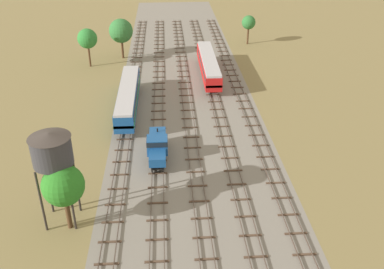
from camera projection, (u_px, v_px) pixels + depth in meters
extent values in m
plane|color=olive|center=(190.00, 126.00, 65.18)|extent=(480.00, 480.00, 0.00)
cube|color=gray|center=(190.00, 126.00, 65.18)|extent=(23.22, 176.00, 0.01)
cube|color=#47382D|center=(122.00, 124.00, 65.37)|extent=(0.07, 126.00, 0.15)
cube|color=#47382D|center=(132.00, 124.00, 65.45)|extent=(0.07, 126.00, 0.15)
cube|color=brown|center=(107.00, 264.00, 40.65)|extent=(2.40, 0.22, 0.14)
cube|color=brown|center=(110.00, 242.00, 43.26)|extent=(2.40, 0.22, 0.14)
cube|color=brown|center=(113.00, 222.00, 45.88)|extent=(2.40, 0.22, 0.14)
cube|color=brown|center=(115.00, 205.00, 48.49)|extent=(2.40, 0.22, 0.14)
cube|color=brown|center=(118.00, 189.00, 51.10)|extent=(2.40, 0.22, 0.14)
cube|color=brown|center=(120.00, 175.00, 53.72)|extent=(2.40, 0.22, 0.14)
cube|color=brown|center=(122.00, 162.00, 56.33)|extent=(2.40, 0.22, 0.14)
cube|color=brown|center=(123.00, 150.00, 58.94)|extent=(2.40, 0.22, 0.14)
cube|color=brown|center=(125.00, 139.00, 61.56)|extent=(2.40, 0.22, 0.14)
cube|color=brown|center=(126.00, 129.00, 64.17)|extent=(2.40, 0.22, 0.14)
cube|color=brown|center=(128.00, 120.00, 66.78)|extent=(2.40, 0.22, 0.14)
cube|color=brown|center=(129.00, 112.00, 69.40)|extent=(2.40, 0.22, 0.14)
cube|color=brown|center=(130.00, 104.00, 72.01)|extent=(2.40, 0.22, 0.14)
cube|color=brown|center=(131.00, 97.00, 74.63)|extent=(2.40, 0.22, 0.14)
cube|color=brown|center=(132.00, 90.00, 77.24)|extent=(2.40, 0.22, 0.14)
cube|color=brown|center=(133.00, 84.00, 79.85)|extent=(2.40, 0.22, 0.14)
cube|color=brown|center=(134.00, 78.00, 82.47)|extent=(2.40, 0.22, 0.14)
cube|color=brown|center=(135.00, 72.00, 85.08)|extent=(2.40, 0.22, 0.14)
cube|color=brown|center=(136.00, 67.00, 87.69)|extent=(2.40, 0.22, 0.14)
cube|color=brown|center=(136.00, 62.00, 90.31)|extent=(2.40, 0.22, 0.14)
cube|color=brown|center=(137.00, 57.00, 92.92)|extent=(2.40, 0.22, 0.14)
cube|color=brown|center=(138.00, 53.00, 95.53)|extent=(2.40, 0.22, 0.14)
cube|color=brown|center=(138.00, 49.00, 98.15)|extent=(2.40, 0.22, 0.14)
cube|color=brown|center=(139.00, 45.00, 100.76)|extent=(2.40, 0.22, 0.14)
cube|color=brown|center=(139.00, 41.00, 103.38)|extent=(2.40, 0.22, 0.14)
cube|color=brown|center=(140.00, 38.00, 105.99)|extent=(2.40, 0.22, 0.14)
cube|color=brown|center=(140.00, 34.00, 108.60)|extent=(2.40, 0.22, 0.14)
cube|color=brown|center=(141.00, 31.00, 111.22)|extent=(2.40, 0.22, 0.14)
cube|color=brown|center=(141.00, 28.00, 113.83)|extent=(2.40, 0.22, 0.14)
cube|color=brown|center=(142.00, 25.00, 116.44)|extent=(2.40, 0.22, 0.14)
cube|color=brown|center=(142.00, 22.00, 119.06)|extent=(2.40, 0.22, 0.14)
cube|color=#47382D|center=(154.00, 123.00, 65.64)|extent=(0.07, 126.00, 0.15)
cube|color=#47382D|center=(163.00, 123.00, 65.72)|extent=(0.07, 126.00, 0.15)
cube|color=brown|center=(157.00, 262.00, 40.92)|extent=(2.40, 0.22, 0.14)
cube|color=brown|center=(157.00, 240.00, 43.53)|extent=(2.40, 0.22, 0.14)
cube|color=brown|center=(157.00, 220.00, 46.15)|extent=(2.40, 0.22, 0.14)
cube|color=brown|center=(158.00, 203.00, 48.76)|extent=(2.40, 0.22, 0.14)
cube|color=brown|center=(158.00, 187.00, 51.37)|extent=(2.40, 0.22, 0.14)
cube|color=brown|center=(158.00, 173.00, 53.99)|extent=(2.40, 0.22, 0.14)
cube|color=brown|center=(158.00, 160.00, 56.60)|extent=(2.40, 0.22, 0.14)
cube|color=brown|center=(158.00, 149.00, 59.21)|extent=(2.40, 0.22, 0.14)
cube|color=brown|center=(158.00, 138.00, 61.83)|extent=(2.40, 0.22, 0.14)
cube|color=brown|center=(158.00, 128.00, 64.44)|extent=(2.40, 0.22, 0.14)
cube|color=brown|center=(158.00, 119.00, 67.06)|extent=(2.40, 0.22, 0.14)
cube|color=brown|center=(158.00, 111.00, 69.67)|extent=(2.40, 0.22, 0.14)
cube|color=brown|center=(159.00, 103.00, 72.28)|extent=(2.40, 0.22, 0.14)
cube|color=brown|center=(159.00, 96.00, 74.90)|extent=(2.40, 0.22, 0.14)
cube|color=brown|center=(159.00, 89.00, 77.51)|extent=(2.40, 0.22, 0.14)
cube|color=brown|center=(159.00, 83.00, 80.12)|extent=(2.40, 0.22, 0.14)
cube|color=brown|center=(159.00, 77.00, 82.74)|extent=(2.40, 0.22, 0.14)
cube|color=brown|center=(159.00, 72.00, 85.35)|extent=(2.40, 0.22, 0.14)
cube|color=brown|center=(159.00, 66.00, 87.96)|extent=(2.40, 0.22, 0.14)
cube|color=brown|center=(159.00, 62.00, 90.58)|extent=(2.40, 0.22, 0.14)
cube|color=brown|center=(159.00, 57.00, 93.19)|extent=(2.40, 0.22, 0.14)
cube|color=brown|center=(159.00, 53.00, 95.80)|extent=(2.40, 0.22, 0.14)
cube|color=brown|center=(159.00, 48.00, 98.42)|extent=(2.40, 0.22, 0.14)
cube|color=brown|center=(159.00, 45.00, 101.03)|extent=(2.40, 0.22, 0.14)
cube|color=brown|center=(159.00, 41.00, 103.65)|extent=(2.40, 0.22, 0.14)
cube|color=brown|center=(159.00, 37.00, 106.26)|extent=(2.40, 0.22, 0.14)
cube|color=brown|center=(159.00, 34.00, 108.87)|extent=(2.40, 0.22, 0.14)
cube|color=brown|center=(159.00, 31.00, 111.49)|extent=(2.40, 0.22, 0.14)
cube|color=brown|center=(159.00, 28.00, 114.10)|extent=(2.40, 0.22, 0.14)
cube|color=brown|center=(159.00, 25.00, 116.71)|extent=(2.40, 0.22, 0.14)
cube|color=brown|center=(159.00, 22.00, 119.33)|extent=(2.40, 0.22, 0.14)
cube|color=#47382D|center=(185.00, 122.00, 65.91)|extent=(0.07, 126.00, 0.15)
cube|color=#47382D|center=(194.00, 122.00, 65.99)|extent=(0.07, 126.00, 0.15)
cube|color=brown|center=(207.00, 259.00, 41.19)|extent=(2.40, 0.22, 0.14)
cube|color=brown|center=(204.00, 238.00, 43.80)|extent=(2.40, 0.22, 0.14)
cube|color=brown|center=(202.00, 218.00, 46.42)|extent=(2.40, 0.22, 0.14)
cube|color=brown|center=(199.00, 201.00, 49.03)|extent=(2.40, 0.22, 0.14)
cube|color=brown|center=(197.00, 186.00, 51.64)|extent=(2.40, 0.22, 0.14)
cube|color=brown|center=(196.00, 172.00, 54.26)|extent=(2.40, 0.22, 0.14)
cube|color=brown|center=(194.00, 159.00, 56.87)|extent=(2.40, 0.22, 0.14)
cube|color=brown|center=(193.00, 148.00, 59.48)|extent=(2.40, 0.22, 0.14)
cube|color=brown|center=(191.00, 137.00, 62.10)|extent=(2.40, 0.22, 0.14)
cube|color=brown|center=(190.00, 127.00, 64.71)|extent=(2.40, 0.22, 0.14)
cube|color=brown|center=(189.00, 118.00, 67.33)|extent=(2.40, 0.22, 0.14)
cube|color=brown|center=(188.00, 110.00, 69.94)|extent=(2.40, 0.22, 0.14)
cube|color=brown|center=(187.00, 103.00, 72.55)|extent=(2.40, 0.22, 0.14)
cube|color=brown|center=(186.00, 95.00, 75.17)|extent=(2.40, 0.22, 0.14)
cube|color=brown|center=(185.00, 89.00, 77.78)|extent=(2.40, 0.22, 0.14)
cube|color=brown|center=(184.00, 82.00, 80.39)|extent=(2.40, 0.22, 0.14)
cube|color=brown|center=(183.00, 77.00, 83.01)|extent=(2.40, 0.22, 0.14)
cube|color=brown|center=(183.00, 71.00, 85.62)|extent=(2.40, 0.22, 0.14)
cube|color=brown|center=(182.00, 66.00, 88.23)|extent=(2.40, 0.22, 0.14)
cube|color=brown|center=(182.00, 61.00, 90.85)|extent=(2.40, 0.22, 0.14)
cube|color=brown|center=(181.00, 56.00, 93.46)|extent=(2.40, 0.22, 0.14)
cube|color=brown|center=(180.00, 52.00, 96.07)|extent=(2.40, 0.22, 0.14)
cube|color=brown|center=(180.00, 48.00, 98.69)|extent=(2.40, 0.22, 0.14)
cube|color=brown|center=(179.00, 44.00, 101.30)|extent=(2.40, 0.22, 0.14)
cube|color=brown|center=(179.00, 40.00, 103.92)|extent=(2.40, 0.22, 0.14)
cube|color=brown|center=(178.00, 37.00, 106.53)|extent=(2.40, 0.22, 0.14)
cube|color=brown|center=(178.00, 34.00, 109.14)|extent=(2.40, 0.22, 0.14)
cube|color=brown|center=(178.00, 30.00, 111.76)|extent=(2.40, 0.22, 0.14)
cube|color=brown|center=(177.00, 27.00, 114.37)|extent=(2.40, 0.22, 0.14)
cube|color=brown|center=(177.00, 24.00, 116.98)|extent=(2.40, 0.22, 0.14)
cube|color=brown|center=(176.00, 22.00, 119.60)|extent=(2.40, 0.22, 0.14)
cube|color=#47382D|center=(216.00, 121.00, 66.18)|extent=(0.07, 126.00, 0.15)
cube|color=#47382D|center=(225.00, 121.00, 66.26)|extent=(0.07, 126.00, 0.15)
cube|color=brown|center=(256.00, 257.00, 41.46)|extent=(2.40, 0.22, 0.14)
cube|color=brown|center=(250.00, 235.00, 44.07)|extent=(2.40, 0.22, 0.14)
cube|color=brown|center=(245.00, 217.00, 46.69)|extent=(2.40, 0.22, 0.14)
cube|color=brown|center=(241.00, 200.00, 49.30)|extent=(2.40, 0.22, 0.14)
cube|color=brown|center=(237.00, 184.00, 51.91)|extent=(2.40, 0.22, 0.14)
cube|color=brown|center=(233.00, 171.00, 54.53)|extent=(2.40, 0.22, 0.14)
cube|color=brown|center=(230.00, 158.00, 57.14)|extent=(2.40, 0.22, 0.14)
cube|color=brown|center=(227.00, 147.00, 59.75)|extent=(2.40, 0.22, 0.14)
cube|color=brown|center=(224.00, 136.00, 62.37)|extent=(2.40, 0.22, 0.14)
cube|color=brown|center=(221.00, 126.00, 64.98)|extent=(2.40, 0.22, 0.14)
cube|color=brown|center=(219.00, 118.00, 67.60)|extent=(2.40, 0.22, 0.14)
cube|color=brown|center=(217.00, 109.00, 70.21)|extent=(2.40, 0.22, 0.14)
cube|color=brown|center=(215.00, 102.00, 72.82)|extent=(2.40, 0.22, 0.14)
cube|color=brown|center=(213.00, 95.00, 75.44)|extent=(2.40, 0.22, 0.14)
cube|color=brown|center=(211.00, 88.00, 78.05)|extent=(2.40, 0.22, 0.14)
cube|color=brown|center=(210.00, 82.00, 80.66)|extent=(2.40, 0.22, 0.14)
cube|color=brown|center=(208.00, 76.00, 83.28)|extent=(2.40, 0.22, 0.14)
cube|color=brown|center=(207.00, 71.00, 85.89)|extent=(2.40, 0.22, 0.14)
cube|color=brown|center=(205.00, 65.00, 88.50)|extent=(2.40, 0.22, 0.14)
cube|color=brown|center=(204.00, 61.00, 91.12)|extent=(2.40, 0.22, 0.14)
cube|color=brown|center=(203.00, 56.00, 93.73)|extent=(2.40, 0.22, 0.14)
cube|color=brown|center=(202.00, 52.00, 96.34)|extent=(2.40, 0.22, 0.14)
cube|color=brown|center=(201.00, 48.00, 98.96)|extent=(2.40, 0.22, 0.14)
cube|color=brown|center=(199.00, 44.00, 101.57)|extent=(2.40, 0.22, 0.14)
cube|color=brown|center=(198.00, 40.00, 104.19)|extent=(2.40, 0.22, 0.14)
cube|color=brown|center=(198.00, 37.00, 106.80)|extent=(2.40, 0.22, 0.14)
cube|color=brown|center=(197.00, 33.00, 109.41)|extent=(2.40, 0.22, 0.14)
cube|color=brown|center=(196.00, 30.00, 112.03)|extent=(2.40, 0.22, 0.14)
cube|color=brown|center=(195.00, 27.00, 114.64)|extent=(2.40, 0.22, 0.14)
cube|color=brown|center=(194.00, 24.00, 117.25)|extent=(2.40, 0.22, 0.14)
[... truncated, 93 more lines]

